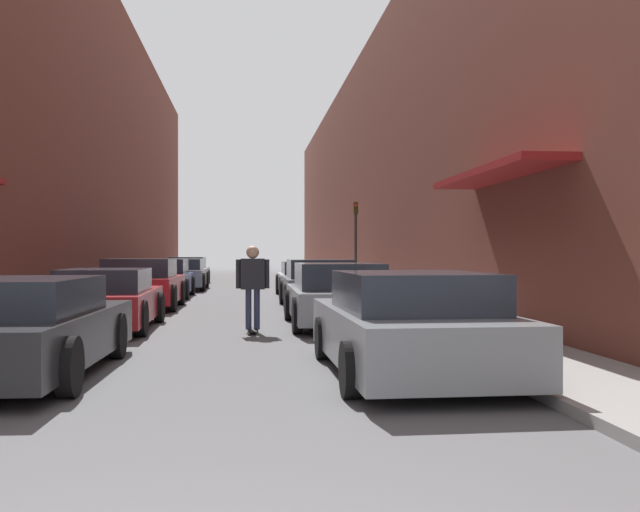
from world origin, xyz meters
The scene contains 17 objects.
ground centered at (0.00, 22.73, 0.00)m, with size 125.01×125.01×0.00m, color #515154.
curb_strip_left centered at (-4.28, 28.41, 0.06)m, with size 1.80×56.82×0.12m.
curb_strip_right centered at (4.28, 28.41, 0.06)m, with size 1.80×56.82×0.12m.
building_row_left centered at (-7.18, 28.41, 6.38)m, with size 4.90×56.82×12.77m.
building_row_right centered at (7.18, 28.41, 4.96)m, with size 4.90×56.82×9.92m.
parked_car_left_0 centered at (-2.38, 6.81, 0.60)m, with size 2.06×4.54×1.21m.
parked_car_left_1 centered at (-2.33, 12.17, 0.59)m, with size 1.88×4.27×1.20m.
parked_car_left_2 centered at (-2.43, 17.44, 0.66)m, with size 2.09×3.93×1.36m.
parked_car_left_3 centered at (-2.42, 22.25, 0.63)m, with size 1.93×4.18×1.31m.
parked_car_left_4 centered at (-2.24, 27.11, 0.63)m, with size 2.05×4.21×1.26m.
parked_car_left_5 centered at (-2.40, 32.45, 0.63)m, with size 1.92×4.14×1.30m.
parked_car_right_0 centered at (2.42, 6.46, 0.62)m, with size 2.05×4.44×1.28m.
parked_car_right_1 centered at (2.27, 12.37, 0.63)m, with size 2.02×4.40×1.30m.
parked_car_right_2 centered at (2.39, 17.43, 0.64)m, with size 2.04×4.04×1.33m.
parked_car_right_3 centered at (2.43, 22.42, 0.60)m, with size 1.94×4.37×1.21m.
skateboarder centered at (0.52, 11.26, 1.01)m, with size 0.63×0.78×1.65m.
traffic_light centered at (4.43, 23.93, 2.16)m, with size 0.16×0.22×3.27m.
Camera 1 is at (0.41, -2.18, 1.52)m, focal length 40.00 mm.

